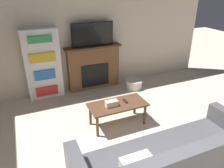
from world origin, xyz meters
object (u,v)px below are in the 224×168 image
fireplace (94,67)px  storage_basket (134,84)px  coffee_table (118,107)px  tv (93,34)px  couch (171,167)px  bookshelf (43,65)px

fireplace → storage_basket: bearing=-26.2°
coffee_table → storage_basket: 1.65m
tv → couch: tv is taller
fireplace → tv: size_ratio=1.36×
fireplace → coffee_table: size_ratio=1.29×
couch → storage_basket: size_ratio=5.82×
fireplace → tv: 0.81m
fireplace → bookshelf: bearing=-178.9°
tv → storage_basket: bearing=-25.1°
couch → storage_basket: bearing=70.6°
couch → tv: bearing=88.6°
fireplace → coffee_table: 1.71m
couch → coffee_table: couch is taller
fireplace → couch: size_ratio=0.55×
bookshelf → fireplace: bearing=1.1°
fireplace → bookshelf: (-1.18, -0.02, 0.25)m
fireplace → storage_basket: fireplace is taller
tv → couch: bearing=-91.4°
couch → bookshelf: size_ratio=1.57×
storage_basket → coffee_table: bearing=-129.3°
couch → bookshelf: 3.41m
bookshelf → storage_basket: bookshelf is taller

